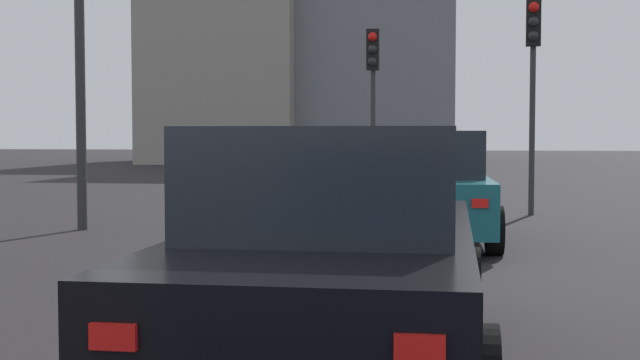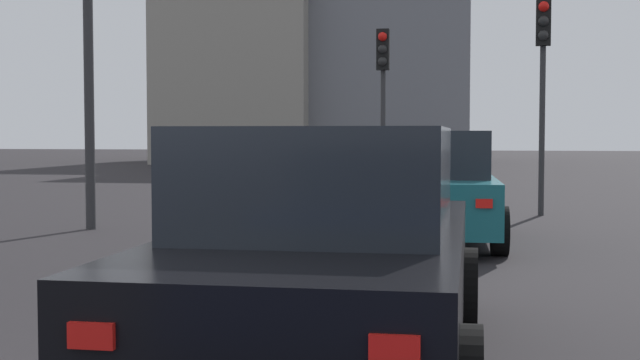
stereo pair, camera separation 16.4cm
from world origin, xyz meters
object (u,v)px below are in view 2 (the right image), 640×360
(car_black_left_second, at_px, (330,255))
(traffic_light_near_left, at_px, (543,60))
(traffic_light_near_right, at_px, (383,78))
(car_teal_left_lead, at_px, (433,189))

(car_black_left_second, relative_size, traffic_light_near_left, 1.12)
(traffic_light_near_left, relative_size, traffic_light_near_right, 1.07)
(car_black_left_second, distance_m, traffic_light_near_right, 13.61)
(car_teal_left_lead, xyz_separation_m, traffic_light_near_left, (4.43, -1.87, 2.21))
(car_teal_left_lead, bearing_deg, car_black_left_second, 174.81)
(car_black_left_second, bearing_deg, car_teal_left_lead, -3.17)
(traffic_light_near_left, xyz_separation_m, traffic_light_near_right, (2.09, 3.27, -0.18))
(traffic_light_near_left, distance_m, traffic_light_near_right, 3.88)
(traffic_light_near_left, bearing_deg, traffic_light_near_right, -118.49)
(car_black_left_second, xyz_separation_m, traffic_light_near_right, (13.42, 1.02, 2.03))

